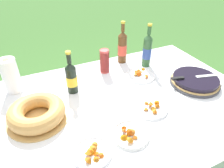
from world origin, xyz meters
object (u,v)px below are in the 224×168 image
cup_stack (105,61)px  juice_bottle_red (71,78)px  snack_plate_left (140,75)px  snack_plate_far (130,134)px  cider_bottle_green (147,50)px  bundt_cake (37,113)px  snack_plate_right (151,107)px  berry_tart (195,81)px  paper_towel_roll (11,76)px  serving_knife (192,77)px  cider_bottle_amber (122,47)px  snack_plate_near (92,153)px

cup_stack → juice_bottle_red: 0.34m
snack_plate_left → snack_plate_far: same height
cider_bottle_green → juice_bottle_red: 0.66m
bundt_cake → snack_plate_right: bearing=-17.0°
bundt_cake → cider_bottle_green: cider_bottle_green is taller
snack_plate_left → snack_plate_far: (-0.35, -0.49, 0.00)m
cup_stack → juice_bottle_red: juice_bottle_red is taller
berry_tart → snack_plate_far: size_ratio=1.73×
snack_plate_far → paper_towel_roll: 0.87m
serving_knife → snack_plate_left: size_ratio=1.63×
bundt_cake → snack_plate_left: size_ratio=1.54×
cider_bottle_green → cider_bottle_amber: bearing=136.5°
snack_plate_near → snack_plate_left: (0.57, 0.51, -0.00)m
snack_plate_near → snack_plate_far: (0.22, 0.02, 0.00)m
cider_bottle_amber → paper_towel_roll: cider_bottle_amber is taller
serving_knife → cup_stack: bearing=153.8°
berry_tart → snack_plate_left: (-0.30, 0.25, -0.02)m
juice_bottle_red → snack_plate_left: size_ratio=1.32×
cider_bottle_amber → juice_bottle_red: 0.56m
bundt_cake → juice_bottle_red: 0.32m
snack_plate_near → paper_towel_roll: paper_towel_roll is taller
bundt_cake → snack_plate_near: 0.41m
snack_plate_left → berry_tart: bearing=-40.0°
berry_tart → cider_bottle_amber: size_ratio=1.00×
cider_bottle_green → snack_plate_near: (-0.71, -0.64, -0.12)m
serving_knife → snack_plate_left: 0.37m
cider_bottle_amber → snack_plate_left: size_ratio=1.54×
berry_tart → cider_bottle_amber: 0.62m
snack_plate_near → paper_towel_roll: bearing=113.3°
berry_tart → juice_bottle_red: bearing=161.2°
berry_tart → paper_towel_roll: paper_towel_roll is taller
cider_bottle_green → snack_plate_right: size_ratio=1.60×
berry_tart → cider_bottle_amber: cider_bottle_amber is taller
cider_bottle_green → cider_bottle_amber: (-0.15, 0.14, -0.00)m
snack_plate_far → paper_towel_roll: size_ratio=0.84×
cup_stack → snack_plate_left: size_ratio=0.83×
bundt_cake → snack_plate_left: 0.79m
berry_tart → paper_towel_roll: bearing=158.9°
snack_plate_near → snack_plate_right: snack_plate_right is taller
snack_plate_far → paper_towel_roll: (-0.53, 0.69, 0.11)m
juice_bottle_red → cup_stack: bearing=26.6°
serving_knife → juice_bottle_red: juice_bottle_red is taller
cider_bottle_amber → snack_plate_far: (-0.34, -0.76, -0.12)m
berry_tart → cider_bottle_green: cider_bottle_green is taller
juice_bottle_red → paper_towel_roll: bearing=153.8°
cider_bottle_green → snack_plate_left: size_ratio=1.55×
cup_stack → snack_plate_left: (0.22, -0.18, -0.08)m
snack_plate_near → cup_stack: bearing=62.7°
bundt_cake → juice_bottle_red: juice_bottle_red is taller
berry_tart → snack_plate_right: bearing=-168.0°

